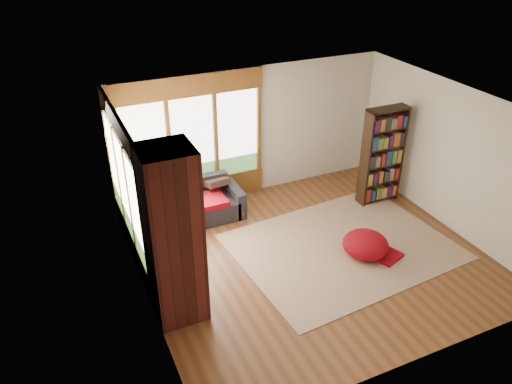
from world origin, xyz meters
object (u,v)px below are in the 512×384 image
object	(u,v)px
dog_tan	(166,192)
bookshelf	(382,156)
pouf	(366,244)
brick_chimney	(173,237)
sectional_sofa	(170,218)
area_rug	(342,247)
dog_brindle	(176,212)

from	to	relation	value
dog_tan	bookshelf	bearing A→B (deg)	-53.74
bookshelf	pouf	distance (m)	2.07
brick_chimney	dog_tan	bearing A→B (deg)	78.12
sectional_sofa	bookshelf	size ratio (longest dim) A/B	1.13
area_rug	dog_tan	world-z (taller)	dog_tan
area_rug	pouf	bearing A→B (deg)	-57.31
sectional_sofa	dog_brindle	size ratio (longest dim) A/B	2.41
bookshelf	dog_tan	world-z (taller)	bookshelf
dog_tan	dog_brindle	size ratio (longest dim) A/B	1.05
sectional_sofa	dog_brindle	bearing A→B (deg)	-90.51
bookshelf	dog_brindle	xyz separation A→B (m)	(-4.11, 0.00, -0.21)
bookshelf	area_rug	bearing A→B (deg)	-144.19
bookshelf	dog_tan	bearing A→B (deg)	170.60
brick_chimney	bookshelf	bearing A→B (deg)	17.79
brick_chimney	sectional_sofa	bearing A→B (deg)	77.71
dog_tan	dog_brindle	xyz separation A→B (m)	(-0.02, -0.67, -0.01)
sectional_sofa	dog_tan	distance (m)	0.48
brick_chimney	area_rug	world-z (taller)	brick_chimney
sectional_sofa	dog_brindle	distance (m)	0.75
brick_chimney	dog_brindle	bearing A→B (deg)	73.59
bookshelf	pouf	size ratio (longest dim) A/B	2.53
bookshelf	dog_tan	size ratio (longest dim) A/B	2.04
area_rug	bookshelf	world-z (taller)	bookshelf
brick_chimney	pouf	size ratio (longest dim) A/B	3.38
bookshelf	pouf	xyz separation A→B (m)	(-1.30, -1.43, -0.75)
dog_brindle	brick_chimney	bearing A→B (deg)	175.42
area_rug	dog_tan	xyz separation A→B (m)	(-2.58, 1.77, 0.77)
area_rug	dog_brindle	world-z (taller)	dog_brindle
brick_chimney	area_rug	size ratio (longest dim) A/B	0.72
area_rug	sectional_sofa	bearing A→B (deg)	146.85
sectional_sofa	pouf	xyz separation A→B (m)	(2.80, -2.02, -0.08)
brick_chimney	sectional_sofa	size ratio (longest dim) A/B	1.18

